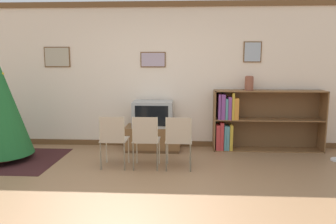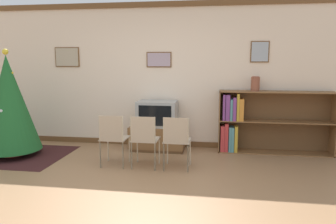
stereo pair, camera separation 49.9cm
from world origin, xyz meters
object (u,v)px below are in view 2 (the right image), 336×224
tv_console (158,138)px  folding_chair_right (177,139)px  television (157,114)px  bookshelf (255,122)px  folding_chair_left (113,137)px  vase (255,84)px  folding_chair_center (144,138)px  christmas_tree (9,104)px

tv_console → folding_chair_right: bearing=-65.4°
tv_console → television: (0.00, -0.00, 0.45)m
television → bookshelf: size_ratio=0.36×
folding_chair_right → folding_chair_left: bearing=180.0°
folding_chair_left → vase: vase is taller
vase → folding_chair_center: bearing=-145.9°
television → vase: bearing=3.2°
television → christmas_tree: bearing=-162.4°
folding_chair_right → vase: (1.24, 1.17, 0.76)m
folding_chair_right → bookshelf: bearing=43.4°
christmas_tree → folding_chair_center: bearing=-7.3°
folding_chair_right → vase: bearing=43.5°
christmas_tree → bookshelf: bearing=11.9°
television → bookshelf: bearing=3.6°
christmas_tree → bookshelf: size_ratio=0.92×
tv_console → vase: 2.01m
folding_chair_left → bookshelf: bookshelf is taller
tv_console → television: 0.45m
bookshelf → tv_console: bearing=-176.5°
folding_chair_right → bookshelf: size_ratio=0.42×
folding_chair_left → folding_chair_right: bearing=0.0°
folding_chair_left → folding_chair_right: size_ratio=1.00×
folding_chair_center → vase: bearing=34.1°
tv_console → bookshelf: (1.75, 0.11, 0.33)m
tv_console → folding_chair_left: folding_chair_left is taller
folding_chair_center → vase: (1.73, 1.17, 0.76)m
bookshelf → vase: size_ratio=7.60×
folding_chair_right → folding_chair_center: bearing=180.0°
christmas_tree → vase: size_ratio=7.03×
television → bookshelf: (1.75, 0.11, -0.12)m
folding_chair_left → christmas_tree: bearing=170.9°
folding_chair_left → folding_chair_center: 0.49m
television → vase: size_ratio=2.74×
christmas_tree → folding_chair_right: size_ratio=2.22×
folding_chair_right → christmas_tree: bearing=174.0°
folding_chair_center → vase: vase is taller
television → folding_chair_center: (0.00, -1.08, -0.20)m
television → folding_chair_right: bearing=-65.3°
television → bookshelf: bookshelf is taller
tv_console → folding_chair_right: folding_chair_right is taller
folding_chair_center → folding_chair_right: same height
christmas_tree → folding_chair_right: (2.92, -0.31, -0.44)m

